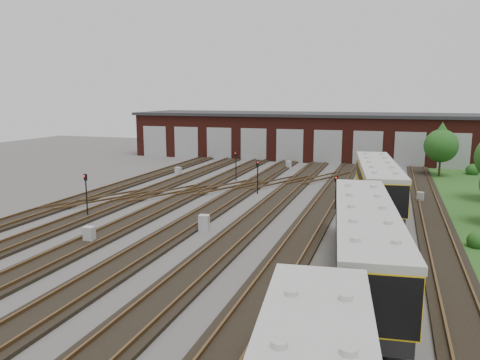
% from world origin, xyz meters
% --- Properties ---
extents(ground, '(120.00, 120.00, 0.00)m').
position_xyz_m(ground, '(0.00, 0.00, 0.00)').
color(ground, '#43403E').
rests_on(ground, ground).
extents(track_network, '(30.40, 70.00, 0.33)m').
position_xyz_m(track_network, '(-0.17, 0.59, 0.11)').
color(track_network, black).
rests_on(track_network, ground).
extents(maintenance_shed, '(51.00, 12.50, 6.35)m').
position_xyz_m(maintenance_shed, '(-0.01, 39.97, 3.20)').
color(maintenance_shed, '#4A1912').
rests_on(maintenance_shed, ground).
extents(metro_train, '(4.54, 47.54, 3.17)m').
position_xyz_m(metro_train, '(10.00, -4.39, 1.95)').
color(metro_train, black).
rests_on(metro_train, ground).
extents(signal_mast_0, '(0.27, 0.26, 3.19)m').
position_xyz_m(signal_mast_0, '(-9.93, 1.30, 2.03)').
color(signal_mast_0, black).
rests_on(signal_mast_0, ground).
extents(signal_mast_1, '(0.30, 0.28, 3.04)m').
position_xyz_m(signal_mast_1, '(-4.41, 18.86, 1.96)').
color(signal_mast_1, black).
rests_on(signal_mast_1, ground).
extents(signal_mast_2, '(0.31, 0.29, 3.05)m').
position_xyz_m(signal_mast_2, '(-0.40, 13.09, 1.97)').
color(signal_mast_2, black).
rests_on(signal_mast_2, ground).
extents(signal_mast_3, '(0.26, 0.25, 2.79)m').
position_xyz_m(signal_mast_3, '(7.09, 8.63, 1.81)').
color(signal_mast_3, black).
rests_on(signal_mast_3, ground).
extents(relay_cabinet_0, '(0.63, 0.53, 1.00)m').
position_xyz_m(relay_cabinet_0, '(-6.06, -3.83, 0.50)').
color(relay_cabinet_0, '#A8AAAD').
rests_on(relay_cabinet_0, ground).
extents(relay_cabinet_1, '(0.71, 0.63, 1.00)m').
position_xyz_m(relay_cabinet_1, '(-11.31, 19.38, 0.50)').
color(relay_cabinet_1, '#A8AAAD').
rests_on(relay_cabinet_1, ground).
extents(relay_cabinet_2, '(0.71, 0.61, 1.09)m').
position_xyz_m(relay_cabinet_2, '(-0.44, 0.63, 0.54)').
color(relay_cabinet_2, '#A8AAAD').
rests_on(relay_cabinet_2, ground).
extents(relay_cabinet_3, '(0.68, 0.62, 0.93)m').
position_xyz_m(relay_cabinet_3, '(-0.95, 28.70, 0.46)').
color(relay_cabinet_3, '#A8AAAD').
rests_on(relay_cabinet_3, ground).
extents(relay_cabinet_4, '(0.60, 0.54, 0.86)m').
position_xyz_m(relay_cabinet_4, '(13.42, 14.07, 0.43)').
color(relay_cabinet_4, '#A8AAAD').
rests_on(relay_cabinet_4, ground).
extents(tree_0, '(3.59, 3.59, 5.95)m').
position_xyz_m(tree_0, '(16.00, 28.19, 3.83)').
color(tree_0, '#302515').
rests_on(tree_0, ground).
extents(bush_0, '(1.16, 1.16, 1.16)m').
position_xyz_m(bush_0, '(16.00, 2.44, 0.58)').
color(bush_0, '#1C4012').
rests_on(bush_0, ground).
extents(bush_2, '(1.45, 1.45, 1.45)m').
position_xyz_m(bush_2, '(19.65, 30.57, 0.72)').
color(bush_2, '#1C4012').
rests_on(bush_2, ground).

